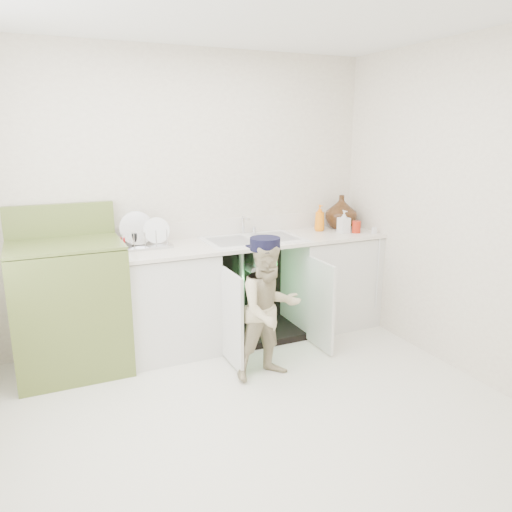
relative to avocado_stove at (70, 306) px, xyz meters
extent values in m
plane|color=silver|center=(1.00, -1.18, -0.52)|extent=(3.50, 3.50, 0.00)
cube|color=#EDE4CB|center=(1.00, 0.32, 0.73)|extent=(3.50, 2.50, 0.02)
cube|color=#EDE4CB|center=(1.00, -2.68, 0.73)|extent=(3.50, 2.50, 0.02)
cube|color=#EDE4CB|center=(2.75, -1.18, 0.73)|extent=(2.50, 3.00, 0.02)
plane|color=white|center=(1.00, -1.18, 1.98)|extent=(3.50, 3.50, 0.00)
cube|color=silver|center=(0.75, 0.02, -0.09)|extent=(0.80, 0.60, 0.86)
cube|color=silver|center=(2.35, 0.02, -0.09)|extent=(0.80, 0.60, 0.86)
cube|color=black|center=(1.55, 0.29, -0.09)|extent=(0.80, 0.06, 0.86)
cube|color=black|center=(1.55, 0.02, -0.49)|extent=(0.80, 0.60, 0.06)
cylinder|color=gray|center=(1.48, 0.12, -0.07)|extent=(0.05, 0.05, 0.70)
cylinder|color=gray|center=(1.62, 0.12, -0.07)|extent=(0.05, 0.05, 0.70)
cylinder|color=gray|center=(1.55, 0.07, 0.10)|extent=(0.07, 0.18, 0.07)
cube|color=silver|center=(1.15, -0.48, -0.12)|extent=(0.03, 0.40, 0.76)
cube|color=silver|center=(1.95, -0.48, -0.12)|extent=(0.02, 0.40, 0.76)
cube|color=white|center=(1.55, 0.02, 0.36)|extent=(2.44, 0.64, 0.03)
cube|color=white|center=(1.55, 0.31, 0.45)|extent=(2.44, 0.02, 0.15)
cube|color=white|center=(1.55, 0.02, 0.37)|extent=(0.85, 0.55, 0.02)
cube|color=gray|center=(1.34, 0.02, 0.38)|extent=(0.34, 0.40, 0.01)
cube|color=gray|center=(1.75, 0.02, 0.38)|extent=(0.34, 0.40, 0.01)
cylinder|color=silver|center=(1.55, 0.24, 0.47)|extent=(0.03, 0.03, 0.17)
cylinder|color=silver|center=(1.55, 0.18, 0.54)|extent=(0.02, 0.14, 0.02)
cylinder|color=silver|center=(1.66, 0.24, 0.42)|extent=(0.04, 0.04, 0.06)
cylinder|color=silver|center=(2.68, -0.29, 0.03)|extent=(0.01, 0.01, 0.70)
cube|color=silver|center=(2.68, -0.20, 0.41)|extent=(0.04, 0.02, 0.06)
cube|color=silver|center=(0.61, 0.14, 0.39)|extent=(0.45, 0.30, 0.02)
cylinder|color=silver|center=(0.57, 0.16, 0.46)|extent=(0.28, 0.10, 0.27)
cylinder|color=white|center=(0.73, 0.14, 0.46)|extent=(0.22, 0.06, 0.22)
cylinder|color=silver|center=(0.43, 0.04, 0.46)|extent=(0.01, 0.01, 0.13)
cylinder|color=silver|center=(0.52, 0.04, 0.46)|extent=(0.01, 0.01, 0.13)
cylinder|color=silver|center=(0.61, 0.04, 0.46)|extent=(0.01, 0.01, 0.13)
cylinder|color=silver|center=(0.70, 0.04, 0.46)|extent=(0.01, 0.01, 0.13)
cylinder|color=silver|center=(0.79, 0.04, 0.46)|extent=(0.01, 0.01, 0.13)
imported|color=#432C13|center=(2.55, 0.16, 0.54)|extent=(0.31, 0.31, 0.32)
imported|color=orange|center=(2.28, 0.12, 0.50)|extent=(0.10, 0.10, 0.25)
imported|color=silver|center=(2.44, -0.04, 0.48)|extent=(0.09, 0.10, 0.21)
cylinder|color=#AC220E|center=(2.55, -0.10, 0.43)|extent=(0.08, 0.08, 0.11)
cylinder|color=#AE0E12|center=(0.44, 0.10, 0.43)|extent=(0.05, 0.05, 0.10)
cylinder|color=beige|center=(0.40, 0.02, 0.42)|extent=(0.06, 0.06, 0.08)
cylinder|color=black|center=(0.54, 0.14, 0.44)|extent=(0.04, 0.04, 0.12)
cube|color=white|center=(0.39, -0.08, 0.42)|extent=(0.05, 0.05, 0.09)
cube|color=olive|center=(0.00, -0.01, -0.03)|extent=(0.82, 0.65, 0.99)
cube|color=olive|center=(0.00, -0.01, 0.48)|extent=(0.82, 0.65, 0.02)
cube|color=olive|center=(0.00, 0.28, 0.62)|extent=(0.82, 0.06, 0.26)
cylinder|color=black|center=(-0.20, -0.17, 0.48)|extent=(0.18, 0.18, 0.02)
cylinder|color=silver|center=(-0.20, -0.17, 0.49)|extent=(0.22, 0.22, 0.01)
cylinder|color=black|center=(-0.20, 0.15, 0.48)|extent=(0.18, 0.18, 0.02)
cylinder|color=silver|center=(-0.20, 0.15, 0.49)|extent=(0.22, 0.22, 0.01)
cylinder|color=black|center=(0.20, -0.17, 0.48)|extent=(0.18, 0.18, 0.02)
cylinder|color=silver|center=(0.20, -0.17, 0.49)|extent=(0.22, 0.22, 0.01)
cylinder|color=black|center=(0.20, 0.15, 0.48)|extent=(0.18, 0.18, 0.02)
cylinder|color=silver|center=(0.20, 0.15, 0.49)|extent=(0.22, 0.22, 0.01)
imported|color=beige|center=(1.34, -0.73, 0.01)|extent=(0.54, 0.44, 1.07)
cylinder|color=black|center=(1.34, -0.73, 0.51)|extent=(0.23, 0.23, 0.09)
cube|color=black|center=(1.33, -0.63, 0.48)|extent=(0.18, 0.10, 0.01)
cube|color=black|center=(1.58, -0.32, 0.20)|extent=(0.07, 0.01, 0.14)
cube|color=#26F23F|center=(1.58, -0.33, 0.20)|extent=(0.06, 0.00, 0.12)
camera|label=1|loc=(-0.19, -3.87, 1.31)|focal=35.00mm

